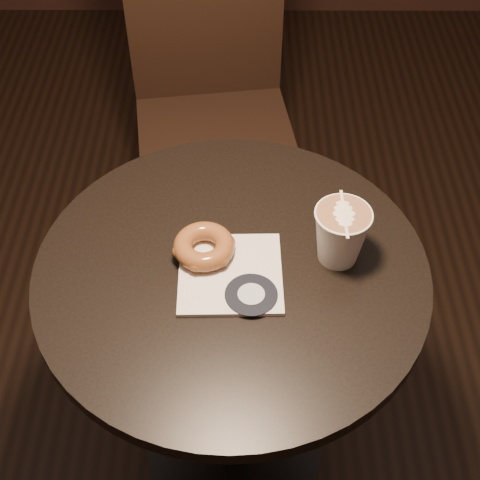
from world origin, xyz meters
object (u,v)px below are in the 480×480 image
at_px(cafe_table, 232,330).
at_px(doughnut, 204,246).
at_px(pastry_bag, 230,274).
at_px(latte_cup, 340,235).
at_px(chair, 210,79).

relative_size(cafe_table, doughnut, 6.88).
xyz_separation_m(pastry_bag, latte_cup, (0.19, 0.04, 0.05)).
bearing_deg(latte_cup, doughnut, 179.97).
bearing_deg(chair, pastry_bag, -93.40).
height_order(chair, pastry_bag, chair).
relative_size(cafe_table, chair, 0.70).
xyz_separation_m(cafe_table, chair, (-0.07, 0.80, 0.04)).
height_order(doughnut, latte_cup, latte_cup).
distance_m(pastry_bag, latte_cup, 0.20).
bearing_deg(chair, doughnut, -96.58).
bearing_deg(cafe_table, doughnut, 154.42).
xyz_separation_m(cafe_table, doughnut, (-0.05, 0.02, 0.23)).
xyz_separation_m(doughnut, latte_cup, (0.24, -0.00, 0.03)).
height_order(cafe_table, chair, chair).
xyz_separation_m(chair, latte_cup, (0.26, -0.77, 0.21)).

